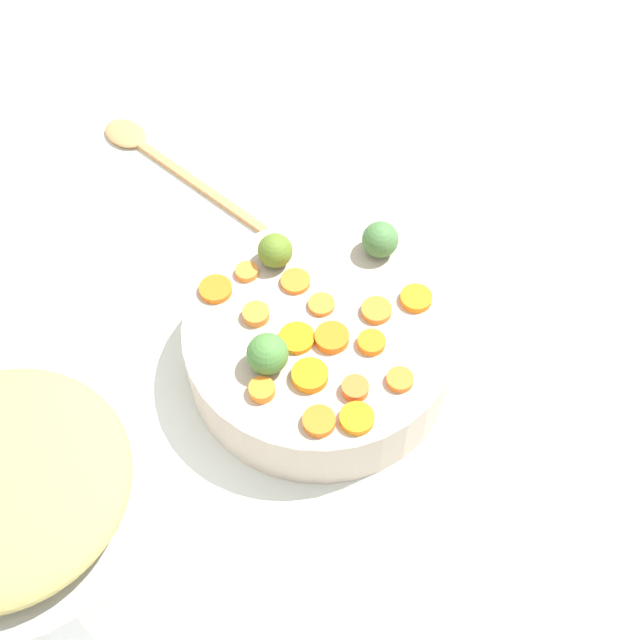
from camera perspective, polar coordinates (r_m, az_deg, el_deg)
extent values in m
cube|color=silver|center=(1.01, -3.15, -2.60)|extent=(2.40, 2.40, 0.02)
cylinder|color=#C0AE99|center=(0.97, 0.00, -1.65)|extent=(0.29, 0.29, 0.08)
cylinder|color=#B5B6B7|center=(0.89, -18.41, -12.44)|extent=(0.26, 0.26, 0.13)
cylinder|color=orange|center=(0.90, 5.21, -3.88)|extent=(0.04, 0.04, 0.01)
cylinder|color=orange|center=(0.89, -0.67, -3.62)|extent=(0.04, 0.04, 0.01)
cylinder|color=orange|center=(0.92, 3.35, -1.47)|extent=(0.04, 0.04, 0.01)
cylinder|color=orange|center=(0.94, 0.09, 1.01)|extent=(0.04, 0.04, 0.01)
cylinder|color=orange|center=(0.89, -3.79, -4.55)|extent=(0.04, 0.04, 0.01)
cylinder|color=orange|center=(0.92, 0.77, -1.15)|extent=(0.05, 0.05, 0.01)
cylinder|color=orange|center=(0.94, -4.18, 0.56)|extent=(0.04, 0.04, 0.01)
cylinder|color=orange|center=(0.97, -4.78, 3.14)|extent=(0.03, 0.03, 0.01)
cylinder|color=orange|center=(0.95, 6.25, 1.41)|extent=(0.04, 0.04, 0.01)
cylinder|color=orange|center=(0.96, -1.60, 2.53)|extent=(0.03, 0.03, 0.01)
cylinder|color=orange|center=(0.94, 3.66, 0.86)|extent=(0.04, 0.04, 0.01)
cylinder|color=orange|center=(0.87, 2.40, -6.40)|extent=(0.05, 0.05, 0.01)
cylinder|color=orange|center=(0.92, -1.51, -1.18)|extent=(0.05, 0.05, 0.01)
cylinder|color=orange|center=(0.87, -0.07, -6.59)|extent=(0.05, 0.05, 0.01)
cylinder|color=orange|center=(0.89, 2.30, -4.46)|extent=(0.04, 0.04, 0.01)
cylinder|color=orange|center=(0.96, -6.79, 2.00)|extent=(0.04, 0.04, 0.01)
sphere|color=#5A7824|center=(0.97, -2.93, 4.52)|extent=(0.04, 0.04, 0.04)
sphere|color=#47753C|center=(0.98, 3.94, 5.24)|extent=(0.04, 0.04, 0.04)
sphere|color=#487F38|center=(0.89, -3.22, -2.20)|extent=(0.04, 0.04, 0.04)
cube|color=tan|center=(1.17, -7.50, 8.41)|extent=(0.19, 0.20, 0.01)
ellipsoid|color=tan|center=(1.25, -12.52, 11.75)|extent=(0.08, 0.08, 0.01)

